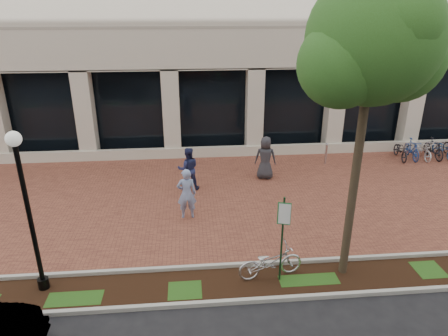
{
  "coord_description": "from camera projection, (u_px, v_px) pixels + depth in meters",
  "views": [
    {
      "loc": [
        -1.2,
        -13.86,
        6.86
      ],
      "look_at": [
        -0.0,
        -0.8,
        1.53
      ],
      "focal_mm": 32.0,
      "sensor_mm": 36.0,
      "label": 1
    }
  ],
  "objects": [
    {
      "name": "curb_street_side",
      "position": [
        243.0,
        301.0,
        9.91
      ],
      "size": [
        40.0,
        0.12,
        0.12
      ],
      "primitive_type": "cube",
      "color": "#AFAFA5",
      "rests_on": "ground"
    },
    {
      "name": "bike_rack_cluster",
      "position": [
        434.0,
        149.0,
        19.27
      ],
      "size": [
        4.13,
        1.74,
        0.97
      ],
      "rotation": [
        0.0,
        0.0,
        -0.04
      ],
      "color": "black",
      "rests_on": "ground"
    },
    {
      "name": "pedestrian_left",
      "position": [
        187.0,
        194.0,
        13.64
      ],
      "size": [
        0.68,
        0.47,
        1.82
      ],
      "primitive_type": "imported",
      "rotation": [
        0.0,
        0.0,
        3.19
      ],
      "color": "#8294C1",
      "rests_on": "ground"
    },
    {
      "name": "pedestrian_right",
      "position": [
        265.0,
        158.0,
        16.81
      ],
      "size": [
        1.0,
        0.75,
        1.85
      ],
      "primitive_type": "imported",
      "rotation": [
        0.0,
        0.0,
        2.96
      ],
      "color": "#2C2C31",
      "rests_on": "ground"
    },
    {
      "name": "planting_strip",
      "position": [
        239.0,
        284.0,
        10.62
      ],
      "size": [
        40.0,
        1.5,
        0.01
      ],
      "primitive_type": "cube",
      "color": "black",
      "rests_on": "ground"
    },
    {
      "name": "curb_plaza_side",
      "position": [
        236.0,
        265.0,
        11.29
      ],
      "size": [
        40.0,
        0.12,
        0.12
      ],
      "primitive_type": "cube",
      "color": "#AFAFA5",
      "rests_on": "ground"
    },
    {
      "name": "street_tree",
      "position": [
        374.0,
        47.0,
        8.88
      ],
      "size": [
        3.62,
        3.01,
        7.72
      ],
      "color": "#4B3D2B",
      "rests_on": "ground"
    },
    {
      "name": "pedestrian_mid",
      "position": [
        188.0,
        169.0,
        15.81
      ],
      "size": [
        0.91,
        0.74,
        1.76
      ],
      "primitive_type": "imported",
      "rotation": [
        0.0,
        0.0,
        3.23
      ],
      "color": "navy",
      "rests_on": "ground"
    },
    {
      "name": "lamppost",
      "position": [
        27.0,
        206.0,
        9.55
      ],
      "size": [
        0.36,
        0.36,
        4.29
      ],
      "color": "black",
      "rests_on": "ground"
    },
    {
      "name": "locked_bicycle",
      "position": [
        270.0,
        262.0,
        10.74
      ],
      "size": [
        1.89,
        0.94,
        0.95
      ],
      "primitive_type": "imported",
      "rotation": [
        0.0,
        0.0,
        1.75
      ],
      "color": "silver",
      "rests_on": "ground"
    },
    {
      "name": "bollard",
      "position": [
        326.0,
        153.0,
        18.53
      ],
      "size": [
        0.12,
        0.12,
        1.02
      ],
      "color": "#B4B4B9",
      "rests_on": "ground"
    },
    {
      "name": "ground",
      "position": [
        222.0,
        197.0,
        15.47
      ],
      "size": [
        120.0,
        120.0,
        0.0
      ],
      "primitive_type": "plane",
      "color": "black",
      "rests_on": "ground"
    },
    {
      "name": "parking_sign",
      "position": [
        283.0,
        229.0,
        10.18
      ],
      "size": [
        0.34,
        0.07,
        2.48
      ],
      "rotation": [
        0.0,
        0.0,
        -0.29
      ],
      "color": "#163D1F",
      "rests_on": "ground"
    },
    {
      "name": "brick_plaza",
      "position": [
        222.0,
        197.0,
        15.47
      ],
      "size": [
        40.0,
        9.0,
        0.01
      ],
      "primitive_type": "cube",
      "color": "brown",
      "rests_on": "ground"
    }
  ]
}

